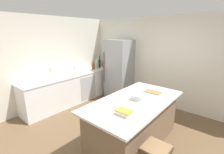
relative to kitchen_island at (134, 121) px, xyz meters
The scene contains 20 objects.
ground_plane 0.68m from the kitchen_island, 162.20° to the right, with size 7.20×7.20×0.00m, color brown.
wall_rear 2.31m from the kitchen_island, 102.96° to the left, with size 6.00×0.10×2.60m, color silver.
wall_left 3.05m from the kitchen_island, behind, with size 0.10×6.00×2.60m, color silver.
counter_run_left 2.59m from the kitchen_island, behind, with size 0.68×3.10×0.90m.
kitchen_island is the anchor object (origin of this frame).
refrigerator 2.45m from the kitchen_island, 134.98° to the left, with size 0.77×0.72×1.92m.
bar_stool 0.98m from the kitchen_island, 39.65° to the right, with size 0.36×0.36×0.65m.
sink_faucet 2.68m from the kitchen_island, behind, with size 0.15×0.05×0.30m.
flower_vase 2.65m from the kitchen_island, behind, with size 0.08×0.08×0.29m.
paper_towel_roll 2.64m from the kitchen_island, 167.89° to the left, with size 0.14×0.14×0.31m.
olive_oil_bottle 3.15m from the kitchen_island, 143.51° to the left, with size 0.06×0.06×0.31m.
hot_sauce_bottle 3.06m from the kitchen_island, 144.72° to the left, with size 0.05×0.05×0.25m.
wine_bottle 3.11m from the kitchen_island, 147.06° to the left, with size 0.08×0.08×0.42m.
soda_bottle 3.11m from the kitchen_island, 149.11° to the left, with size 0.07×0.07×0.38m.
gin_bottle 2.96m from the kitchen_island, 149.64° to the left, with size 0.07×0.07×0.37m.
whiskey_bottle 2.96m from the kitchen_island, 151.86° to the left, with size 0.09×0.09×0.25m.
vinegar_bottle 2.89m from the kitchen_island, 153.19° to the left, with size 0.05×0.05×0.30m.
cookbook_stack 0.78m from the kitchen_island, 74.17° to the right, with size 0.26×0.18×0.08m.
mixing_bowl 0.50m from the kitchen_island, 79.40° to the left, with size 0.24×0.24×0.10m.
cutting_board 0.76m from the kitchen_island, 83.52° to the left, with size 0.37×0.22×0.02m.
Camera 1 is at (1.96, -2.26, 2.16)m, focal length 25.75 mm.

